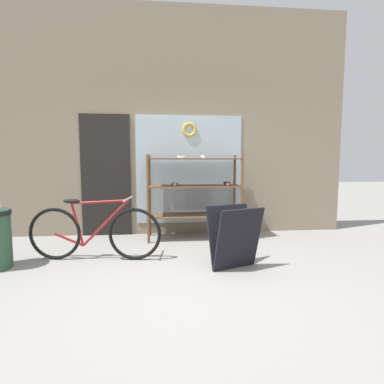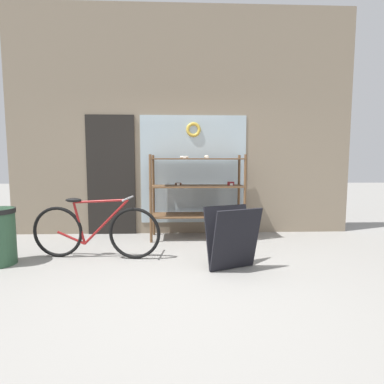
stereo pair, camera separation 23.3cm
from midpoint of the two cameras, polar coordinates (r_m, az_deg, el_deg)
The scene contains 5 objects.
ground_plane at distance 3.31m, azimuth -2.59°, elevation -17.12°, with size 30.00×30.00×0.00m, color gray.
storefront_facade at distance 5.41m, azimuth -4.29°, elevation 12.63°, with size 6.06×0.13×3.97m.
display_case at distance 5.00m, azimuth -0.92°, elevation 0.74°, with size 1.55×0.55×1.41m.
bicycle at distance 4.19m, azimuth -19.68°, elevation -7.22°, with size 1.74×0.46×0.82m.
sandwich_board at distance 3.67m, azimuth 6.25°, elevation -8.60°, with size 0.69×0.57×0.75m.
Camera 1 is at (-0.27, -3.04, 1.29)m, focal length 28.00 mm.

